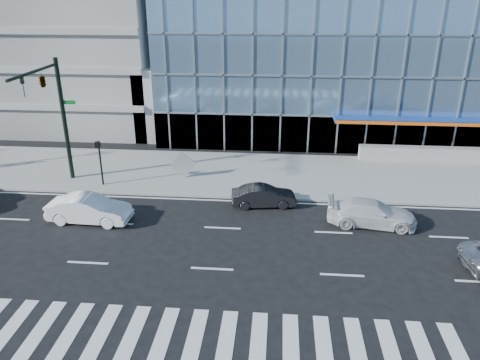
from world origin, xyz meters
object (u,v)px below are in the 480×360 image
object	(u,v)px
traffic_signal	(49,94)
dark_sedan	(264,196)
white_sedan	(89,209)
ped_signal_post	(100,156)
white_suv	(372,213)
tilted_panel	(183,165)

from	to	relation	value
traffic_signal	dark_sedan	world-z (taller)	traffic_signal
traffic_signal	white_sedan	size ratio (longest dim) A/B	1.73
ped_signal_post	dark_sedan	world-z (taller)	ped_signal_post
white_suv	white_sedan	xyz separation A→B (m)	(-15.60, -0.97, 0.06)
ped_signal_post	tilted_panel	size ratio (longest dim) A/B	2.31
tilted_panel	white_suv	bearing A→B (deg)	-29.93
white_suv	dark_sedan	size ratio (longest dim) A/B	1.26
dark_sedan	tilted_panel	bearing A→B (deg)	48.78
ped_signal_post	white_sedan	bearing A→B (deg)	-77.82
traffic_signal	tilted_panel	xyz separation A→B (m)	(7.53, 2.13, -5.10)
dark_sedan	tilted_panel	world-z (taller)	tilted_panel
traffic_signal	ped_signal_post	bearing A→B (deg)	8.52
tilted_panel	ped_signal_post	bearing A→B (deg)	-165.02
ped_signal_post	white_sedan	xyz separation A→B (m)	(1.03, -4.79, -1.38)
white_sedan	white_suv	bearing A→B (deg)	-83.77
traffic_signal	tilted_panel	bearing A→B (deg)	15.78
ped_signal_post	tilted_panel	xyz separation A→B (m)	(5.04, 1.75, -1.08)
traffic_signal	ped_signal_post	xyz separation A→B (m)	(2.50, 0.37, -4.02)
ped_signal_post	traffic_signal	bearing A→B (deg)	-171.48
traffic_signal	white_suv	world-z (taller)	traffic_signal
white_suv	dark_sedan	xyz separation A→B (m)	(-6.00, 1.88, -0.07)
ped_signal_post	white_suv	xyz separation A→B (m)	(16.63, -3.83, -1.44)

